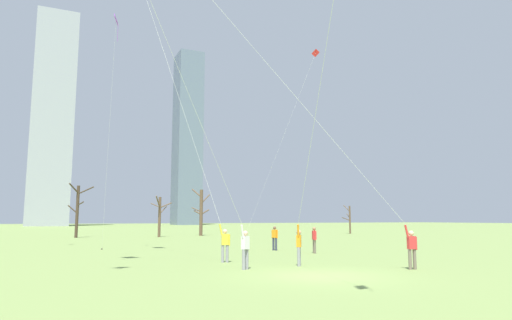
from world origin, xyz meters
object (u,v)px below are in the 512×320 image
Objects in this scene: kite_flyer_midfield_center_orange at (228,204)px; bare_tree_rightmost at (77,209)px; bystander_far_off_by_trees at (314,239)px; distant_kite_low_near_trees_red at (305,82)px; kite_flyer_midfield_right_yellow at (305,205)px; kite_flyer_far_back_teal at (196,155)px; bystander_strolling_midfield at (275,237)px; kite_flyer_foreground_right_pink at (350,173)px; bare_tree_center at (201,211)px; distant_kite_drifting_right_purple at (114,47)px; bare_tree_leftmost at (160,215)px; bare_tree_right_of_center at (349,218)px.

kite_flyer_midfield_center_orange is 38.16m from bare_tree_rightmost.
bystander_far_off_by_trees is 17.29m from distant_kite_low_near_trees_red.
bystander_far_off_by_trees is (5.23, 7.88, -1.78)m from kite_flyer_midfield_right_yellow.
kite_flyer_far_back_teal is 10.32m from bystander_strolling_midfield.
bystander_strolling_midfield is at bearing 69.74° from kite_flyer_midfield_right_yellow.
kite_flyer_foreground_right_pink is 3.02× the size of bare_tree_center.
kite_flyer_midfield_center_orange is 1.09× the size of distant_kite_drifting_right_purple.
bystander_far_off_by_trees is at bearing -118.00° from distant_kite_low_near_trees_red.
kite_flyer_far_back_teal is 3.41× the size of bare_tree_center.
distant_kite_low_near_trees_red reaches higher than bystander_strolling_midfield.
bare_tree_leftmost is (-8.61, 19.35, -11.79)m from distant_kite_low_near_trees_red.
bare_tree_center is (2.19, 31.07, 2.19)m from bystander_far_off_by_trees.
kite_flyer_far_back_teal is at bearing -98.80° from bare_tree_leftmost.
bare_tree_leftmost is at bearing -12.17° from bare_tree_rightmost.
kite_flyer_foreground_right_pink is 11.21× the size of bystander_strolling_midfield.
distant_kite_low_near_trees_red is at bearing 64.82° from kite_flyer_foreground_right_pink.
bystander_strolling_midfield is (7.27, 10.43, -1.80)m from kite_flyer_midfield_center_orange.
bystander_far_off_by_trees is 0.09× the size of distant_kite_low_near_trees_red.
bare_tree_rightmost is (-0.80, 24.71, -10.38)m from distant_kite_drifting_right_purple.
kite_flyer_far_back_teal is 1.29× the size of distant_kite_drifting_right_purple.
bystander_strolling_midfield is 3.51m from bystander_far_off_by_trees.
bare_tree_rightmost is at bearing 97.09° from kite_flyer_far_back_teal.
bare_tree_rightmost is (-8.99, 1.94, 0.69)m from bare_tree_leftmost.
distant_kite_low_near_trees_red is at bearing -66.00° from bare_tree_leftmost.
bystander_far_off_by_trees is 0.34× the size of bare_tree_leftmost.
bare_tree_rightmost is at bearing 178.76° from bare_tree_right_of_center.
kite_flyer_midfield_center_orange is (-4.79, 1.75, -1.32)m from kite_flyer_foreground_right_pink.
bare_tree_center is at bearing 20.72° from bare_tree_leftmost.
kite_flyer_midfield_right_yellow is at bearing 149.99° from kite_flyer_foreground_right_pink.
distant_kite_low_near_trees_red is (10.31, 17.44, 11.70)m from kite_flyer_midfield_right_yellow.
distant_kite_low_near_trees_red is (8.65, 18.40, 10.36)m from kite_flyer_foreground_right_pink.
bare_tree_right_of_center reaches higher than bystander_strolling_midfield.
kite_flyer_midfield_center_orange is 24.37m from distant_kite_low_near_trees_red.
bare_tree_right_of_center is (22.11, -1.02, -0.91)m from bare_tree_center.
bare_tree_right_of_center is (19.22, 20.49, -12.20)m from distant_kite_low_near_trees_red.
kite_flyer_midfield_center_orange is 4.16× the size of bare_tree_right_of_center.
distant_kite_drifting_right_purple is 26.81m from bare_tree_rightmost.
kite_flyer_far_back_teal is 46.19m from bare_tree_right_of_center.
bare_tree_leftmost is 0.79× the size of bare_tree_rightmost.
distant_kite_drifting_right_purple is 44.73m from bare_tree_right_of_center.
bare_tree_center is 6.13m from bare_tree_leftmost.
kite_flyer_midfield_right_yellow is at bearing -110.26° from bystander_strolling_midfield.
bare_tree_right_of_center is (25.38, 26.71, 1.28)m from bystander_strolling_midfield.
kite_flyer_foreground_right_pink is 0.89× the size of kite_flyer_far_back_teal.
distant_kite_low_near_trees_red is (13.44, 16.65, 11.68)m from kite_flyer_midfield_center_orange.
kite_flyer_midfield_right_yellow is at bearing -59.89° from kite_flyer_far_back_teal.
kite_flyer_midfield_right_yellow is 0.86× the size of kite_flyer_midfield_center_orange.
bystander_strolling_midfield is (7.30, 5.78, -4.45)m from kite_flyer_far_back_teal.
bystander_strolling_midfield is 1.00× the size of bystander_far_off_by_trees.
kite_flyer_midfield_right_yellow is 3.09× the size of bare_tree_leftmost.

